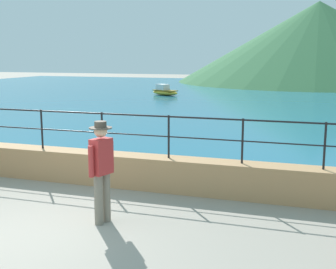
{
  "coord_description": "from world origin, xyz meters",
  "views": [
    {
      "loc": [
        4.36,
        -5.39,
        2.8
      ],
      "look_at": [
        1.35,
        3.7,
        1.1
      ],
      "focal_mm": 47.32,
      "sensor_mm": 36.0,
      "label": 1
    }
  ],
  "objects": [
    {
      "name": "ground_plane",
      "position": [
        0.0,
        0.0,
        0.0
      ],
      "size": [
        120.0,
        120.0,
        0.0
      ],
      "primitive_type": "plane",
      "color": "gray"
    },
    {
      "name": "promenade_wall",
      "position": [
        0.0,
        3.2,
        0.35
      ],
      "size": [
        20.0,
        0.56,
        0.7
      ],
      "primitive_type": "cube",
      "color": "tan",
      "rests_on": "ground"
    },
    {
      "name": "railing",
      "position": [
        0.0,
        3.2,
        1.31
      ],
      "size": [
        18.44,
        0.04,
        0.9
      ],
      "color": "black",
      "rests_on": "promenade_wall"
    },
    {
      "name": "lake_water",
      "position": [
        0.0,
        25.84,
        0.03
      ],
      "size": [
        64.0,
        44.32,
        0.06
      ],
      "primitive_type": "cube",
      "color": "#236B89",
      "rests_on": "ground"
    },
    {
      "name": "hill_main",
      "position": [
        4.35,
        44.75,
        4.22
      ],
      "size": [
        29.5,
        29.5,
        8.44
      ],
      "primitive_type": "cone",
      "color": "#33663D",
      "rests_on": "ground"
    },
    {
      "name": "person_walking",
      "position": [
        1.06,
        1.07,
        0.98
      ],
      "size": [
        0.38,
        0.55,
        1.75
      ],
      "color": "slate",
      "rests_on": "ground"
    },
    {
      "name": "boat_1",
      "position": [
        -5.76,
        24.39,
        0.33
      ],
      "size": [
        2.46,
        1.85,
        0.76
      ],
      "color": "gold",
      "rests_on": "lake_water"
    }
  ]
}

